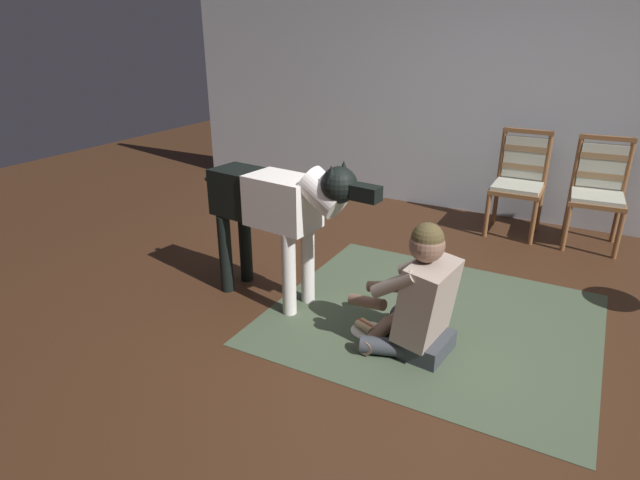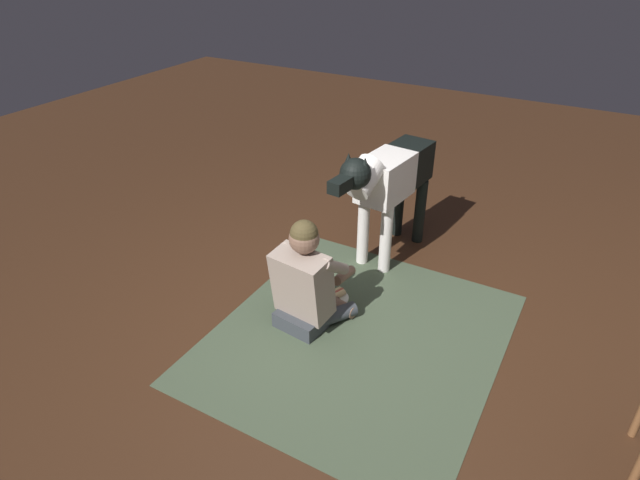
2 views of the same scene
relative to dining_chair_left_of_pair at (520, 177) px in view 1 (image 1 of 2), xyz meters
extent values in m
plane|color=#3B2314|center=(-0.26, -2.36, -0.54)|extent=(13.18, 13.18, 0.00)
cube|color=#B2B8C0|center=(-0.26, 0.42, 0.76)|extent=(7.62, 0.10, 2.60)
cube|color=#414E39|center=(-0.19, -2.04, -0.54)|extent=(2.14, 1.90, 0.01)
cylinder|color=brown|center=(0.21, -0.29, -0.33)|extent=(0.04, 0.04, 0.42)
cylinder|color=brown|center=(-0.21, -0.29, -0.33)|extent=(0.04, 0.04, 0.42)
cylinder|color=brown|center=(0.21, 0.12, -0.33)|extent=(0.04, 0.04, 0.42)
cylinder|color=brown|center=(-0.21, 0.12, -0.33)|extent=(0.04, 0.04, 0.42)
cube|color=brown|center=(0.00, -0.09, -0.10)|extent=(0.46, 0.46, 0.04)
cube|color=#ADAD9A|center=(0.00, -0.09, -0.06)|extent=(0.42, 0.42, 0.04)
cylinder|color=brown|center=(0.21, 0.12, 0.18)|extent=(0.04, 0.04, 0.52)
cylinder|color=brown|center=(-0.21, 0.12, 0.18)|extent=(0.04, 0.04, 0.52)
cube|color=brown|center=(0.00, 0.12, 0.42)|extent=(0.46, 0.05, 0.04)
cube|color=#ADAD9A|center=(0.00, 0.12, 0.17)|extent=(0.38, 0.05, 0.40)
cube|color=olive|center=(0.00, 0.12, 0.26)|extent=(0.39, 0.06, 0.06)
cube|color=olive|center=(0.00, 0.12, 0.08)|extent=(0.39, 0.06, 0.06)
cylinder|color=brown|center=(0.90, -0.28, -0.33)|extent=(0.04, 0.04, 0.42)
cylinder|color=brown|center=(0.49, -0.31, -0.33)|extent=(0.04, 0.04, 0.42)
cylinder|color=brown|center=(0.88, 0.13, -0.33)|extent=(0.04, 0.04, 0.42)
cylinder|color=brown|center=(0.46, 0.11, -0.33)|extent=(0.04, 0.04, 0.42)
cube|color=brown|center=(0.68, -0.09, -0.10)|extent=(0.49, 0.49, 0.04)
cube|color=#ADAD9A|center=(0.68, -0.09, -0.06)|extent=(0.45, 0.45, 0.04)
cylinder|color=brown|center=(0.88, 0.13, 0.18)|extent=(0.04, 0.04, 0.52)
cylinder|color=brown|center=(0.46, 0.11, 0.18)|extent=(0.04, 0.04, 0.52)
cube|color=brown|center=(0.67, 0.12, 0.42)|extent=(0.46, 0.07, 0.04)
cube|color=#ADAD9A|center=(0.67, 0.12, 0.17)|extent=(0.38, 0.07, 0.40)
cube|color=olive|center=(0.67, 0.12, 0.26)|extent=(0.39, 0.08, 0.06)
cube|color=olive|center=(0.67, 0.12, 0.08)|extent=(0.39, 0.08, 0.06)
cube|color=#373B41|center=(-0.09, -2.45, -0.48)|extent=(0.28, 0.37, 0.12)
cylinder|color=#373B41|center=(-0.27, -2.59, -0.48)|extent=(0.41, 0.23, 0.11)
cylinder|color=brown|center=(-0.41, -2.50, -0.48)|extent=(0.11, 0.36, 0.09)
cylinder|color=#373B41|center=(-0.23, -2.28, -0.48)|extent=(0.40, 0.30, 0.11)
cylinder|color=brown|center=(-0.39, -2.33, -0.48)|extent=(0.16, 0.37, 0.09)
cube|color=gray|center=(-0.12, -2.45, -0.18)|extent=(0.32, 0.43, 0.51)
cylinder|color=gray|center=(-0.28, -2.60, -0.04)|extent=(0.30, 0.11, 0.24)
cylinder|color=brown|center=(-0.47, -2.53, -0.24)|extent=(0.28, 0.14, 0.12)
cylinder|color=gray|center=(-0.24, -2.26, -0.04)|extent=(0.30, 0.11, 0.24)
cylinder|color=brown|center=(-0.44, -2.28, -0.24)|extent=(0.27, 0.08, 0.12)
sphere|color=brown|center=(-0.15, -2.44, 0.18)|extent=(0.21, 0.21, 0.21)
sphere|color=#493D22|center=(-0.15, -2.44, 0.21)|extent=(0.19, 0.19, 0.19)
cylinder|color=silver|center=(-1.07, -2.22, -0.24)|extent=(0.10, 0.10, 0.60)
cylinder|color=silver|center=(-1.10, -2.44, -0.24)|extent=(0.10, 0.10, 0.60)
cylinder|color=black|center=(-1.67, -2.15, -0.24)|extent=(0.10, 0.10, 0.60)
cylinder|color=black|center=(-1.70, -2.37, -0.24)|extent=(0.10, 0.10, 0.60)
cube|color=silver|center=(-1.21, -2.32, 0.24)|extent=(0.51, 0.37, 0.35)
cube|color=black|center=(-1.57, -2.27, 0.24)|extent=(0.45, 0.34, 0.33)
cylinder|color=silver|center=(-0.87, -2.36, 0.36)|extent=(0.37, 0.26, 0.33)
sphere|color=black|center=(-0.76, -2.37, 0.43)|extent=(0.23, 0.23, 0.23)
cube|color=black|center=(-0.56, -2.39, 0.41)|extent=(0.19, 0.13, 0.09)
cone|color=black|center=(-0.76, -2.30, 0.52)|extent=(0.09, 0.09, 0.11)
cone|color=black|center=(-0.78, -2.44, 0.52)|extent=(0.09, 0.09, 0.11)
cylinder|color=black|center=(-1.80, -2.25, 0.20)|extent=(0.31, 0.08, 0.20)
cylinder|color=silver|center=(-0.51, -2.40, -0.54)|extent=(0.23, 0.23, 0.01)
cylinder|color=#D9B980|center=(-0.52, -2.42, -0.51)|extent=(0.18, 0.11, 0.05)
cylinder|color=#D9B980|center=(-0.50, -2.38, -0.51)|extent=(0.18, 0.11, 0.05)
cylinder|color=#B04835|center=(-0.51, -2.40, -0.50)|extent=(0.18, 0.10, 0.04)
camera|label=1|loc=(0.64, -5.18, 1.35)|focal=29.40mm
camera|label=2|loc=(2.49, -0.83, 2.00)|focal=30.20mm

